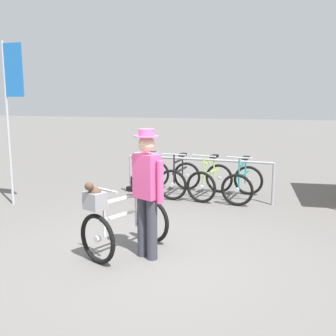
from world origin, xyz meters
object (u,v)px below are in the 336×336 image
(racked_bike_black, at_px, (180,179))
(person_with_featured_bike, at_px, (147,188))
(featured_bicycle, at_px, (120,220))
(banner_flag, at_px, (11,93))
(racked_bike_yellow, at_px, (151,177))
(racked_bike_lime, at_px, (211,181))
(racked_bike_teal, at_px, (243,183))

(racked_bike_black, distance_m, person_with_featured_bike, 3.62)
(featured_bicycle, bearing_deg, banner_flag, 150.98)
(racked_bike_yellow, xyz_separation_m, person_with_featured_bike, (1.31, -3.54, 0.58))
(featured_bicycle, xyz_separation_m, banner_flag, (-3.06, 1.70, 1.74))
(racked_bike_lime, bearing_deg, banner_flag, -152.68)
(person_with_featured_bike, bearing_deg, racked_bike_yellow, 110.32)
(featured_bicycle, bearing_deg, racked_bike_teal, 71.42)
(racked_bike_teal, xyz_separation_m, banner_flag, (-4.24, -1.81, 1.86))
(racked_bike_lime, xyz_separation_m, featured_bicycle, (-0.48, -3.53, 0.12))
(racked_bike_teal, relative_size, featured_bicycle, 0.93)
(racked_bike_yellow, distance_m, racked_bike_black, 0.70)
(racked_bike_black, bearing_deg, racked_bike_teal, -1.53)
(racked_bike_yellow, bearing_deg, racked_bike_black, -1.53)
(racked_bike_lime, bearing_deg, racked_bike_teal, -1.53)
(racked_bike_teal, xyz_separation_m, featured_bicycle, (-1.18, -3.51, 0.12))
(racked_bike_black, distance_m, racked_bike_lime, 0.70)
(racked_bike_yellow, bearing_deg, featured_bicycle, -75.56)
(person_with_featured_bike, xyz_separation_m, banner_flag, (-3.45, 1.67, 1.28))
(racked_bike_teal, relative_size, banner_flag, 0.37)
(featured_bicycle, bearing_deg, person_with_featured_bike, 4.52)
(racked_bike_lime, bearing_deg, racked_bike_black, 178.47)
(racked_bike_teal, distance_m, person_with_featured_bike, 3.61)
(racked_bike_yellow, distance_m, person_with_featured_bike, 3.81)
(banner_flag, bearing_deg, racked_bike_lime, 27.32)
(person_with_featured_bike, distance_m, banner_flag, 4.04)
(racked_bike_lime, distance_m, featured_bicycle, 3.56)
(racked_bike_black, relative_size, person_with_featured_bike, 0.65)
(racked_bike_black, distance_m, banner_flag, 3.87)
(featured_bicycle, xyz_separation_m, person_with_featured_bike, (0.39, 0.03, 0.46))
(featured_bicycle, height_order, banner_flag, banner_flag)
(person_with_featured_bike, height_order, banner_flag, banner_flag)
(featured_bicycle, bearing_deg, racked_bike_yellow, 104.44)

